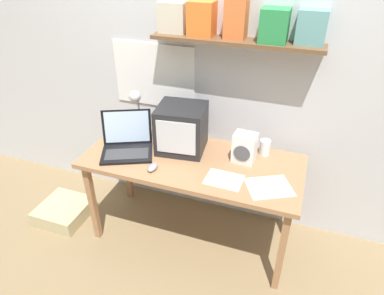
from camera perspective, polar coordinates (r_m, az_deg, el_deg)
The scene contains 12 objects.
ground_plane at distance 2.87m, azimuth 0.00°, elevation -14.18°, with size 12.00×12.00×0.00m, color #8A724F.
back_wall at distance 2.53m, azimuth 3.49°, elevation 14.26°, with size 5.60×0.24×2.60m.
corner_desk at distance 2.44m, azimuth 0.00°, elevation -3.33°, with size 1.53×0.67×0.73m.
crt_monitor at distance 2.45m, azimuth -1.75°, elevation 3.21°, with size 0.37×0.35×0.34m.
laptop at distance 2.53m, azimuth -10.78°, elevation 0.96°, with size 0.46×0.44×0.27m.
desk_lamp at distance 2.61m, azimuth -9.17°, elevation 6.61°, with size 0.13×0.16×0.39m.
juice_glass at distance 2.49m, azimuth 12.05°, elevation -0.10°, with size 0.08×0.08×0.11m.
space_heater at distance 2.36m, azimuth 8.76°, elevation -0.06°, with size 0.16×0.14×0.21m.
computer_mouse at distance 2.32m, azimuth -6.61°, elevation -3.28°, with size 0.06×0.11×0.03m.
loose_paper_near_laptop at distance 2.21m, azimuth 12.73°, elevation -6.45°, with size 0.34×0.32×0.00m.
loose_paper_near_monitor at distance 2.22m, azimuth 5.35°, elevation -5.35°, with size 0.24×0.19×0.00m.
floor_cushion at distance 3.17m, azimuth -20.53°, elevation -9.89°, with size 0.39×0.39×0.13m.
Camera 1 is at (0.67, -1.89, 2.06)m, focal length 32.00 mm.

